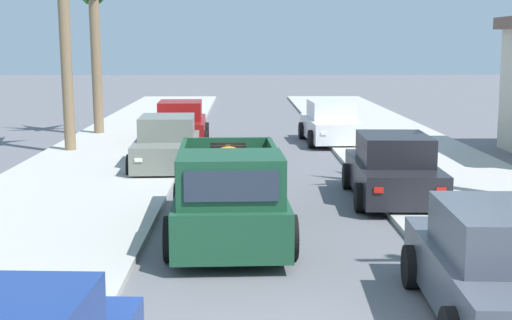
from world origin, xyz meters
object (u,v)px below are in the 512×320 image
object	(u,v)px
car_right_far	(180,124)
pickup_truck	(229,196)
car_left_near	(167,145)
car_right_near	(393,170)
car_right_mid	(331,124)
car_left_mid	(501,268)

from	to	relation	value
car_right_far	pickup_truck	bearing A→B (deg)	-81.51
pickup_truck	car_left_near	size ratio (longest dim) A/B	1.22
pickup_truck	car_right_far	bearing A→B (deg)	98.49
car_left_near	car_right_near	bearing A→B (deg)	-37.91
car_right_mid	car_right_near	bearing A→B (deg)	-88.66
car_right_mid	car_right_far	bearing A→B (deg)	-179.33
car_left_mid	car_right_far	bearing A→B (deg)	107.61
car_right_far	car_right_near	bearing A→B (deg)	-60.20
car_right_near	car_right_mid	size ratio (longest dim) A/B	1.00
car_left_near	car_right_near	world-z (taller)	same
car_left_near	car_right_mid	size ratio (longest dim) A/B	1.00
car_right_mid	car_right_far	world-z (taller)	same
car_right_mid	car_right_far	xyz separation A→B (m)	(-5.48, -0.06, 0.00)
car_left_near	car_right_mid	distance (m)	7.82
pickup_truck	car_right_near	bearing A→B (deg)	42.60
pickup_truck	car_right_far	size ratio (longest dim) A/B	1.22
pickup_truck	car_left_near	world-z (taller)	pickup_truck
car_left_mid	car_right_mid	size ratio (longest dim) A/B	1.00
car_left_near	car_right_mid	world-z (taller)	same
car_left_near	car_right_near	xyz separation A→B (m)	(5.64, -4.39, 0.00)
pickup_truck	car_right_far	distance (m)	13.55
pickup_truck	car_left_near	xyz separation A→B (m)	(-1.92, 7.80, -0.10)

